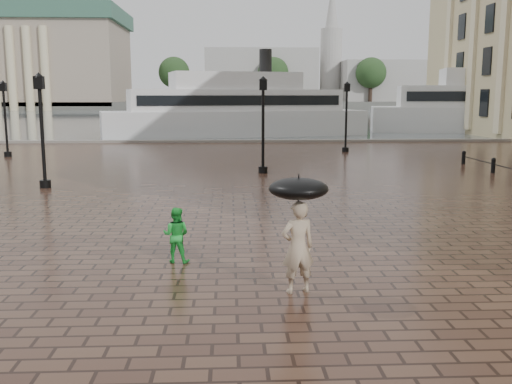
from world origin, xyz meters
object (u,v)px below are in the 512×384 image
at_px(street_lamps, 174,121).
at_px(ferry_near, 236,110).
at_px(adult_pedestrian, 298,247).
at_px(ferry_far, 507,106).
at_px(child_pedestrian, 176,235).

relative_size(street_lamps, ferry_near, 0.88).
relative_size(adult_pedestrian, ferry_near, 0.07).
relative_size(street_lamps, ferry_far, 0.80).
relative_size(ferry_near, ferry_far, 0.91).
height_order(street_lamps, child_pedestrian, street_lamps).
relative_size(adult_pedestrian, ferry_far, 0.06).
bearing_deg(child_pedestrian, ferry_far, -111.84).
bearing_deg(street_lamps, ferry_near, 80.92).
relative_size(street_lamps, adult_pedestrian, 12.25).
xyz_separation_m(ferry_near, ferry_far, (27.00, 3.79, 0.24)).
height_order(ferry_near, ferry_far, ferry_far).
height_order(adult_pedestrian, ferry_far, ferry_far).
bearing_deg(adult_pedestrian, child_pedestrian, -54.46).
bearing_deg(ferry_far, child_pedestrian, -111.51).
height_order(child_pedestrian, ferry_near, ferry_near).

